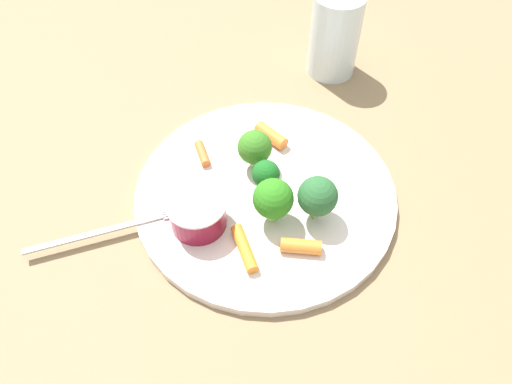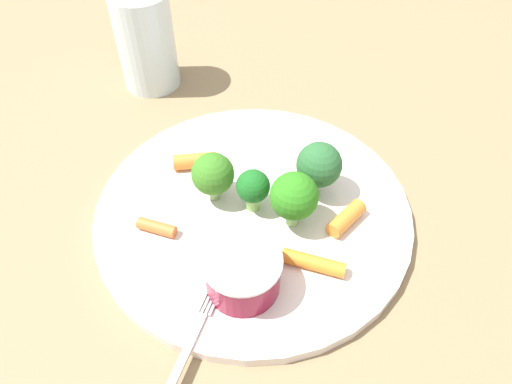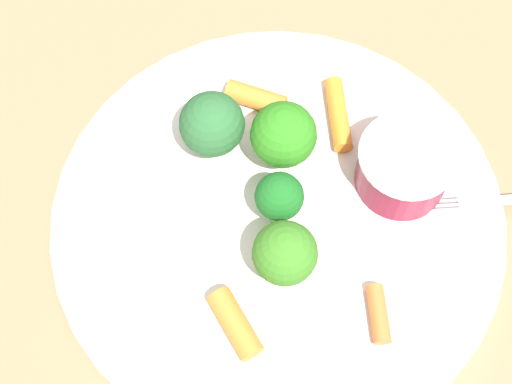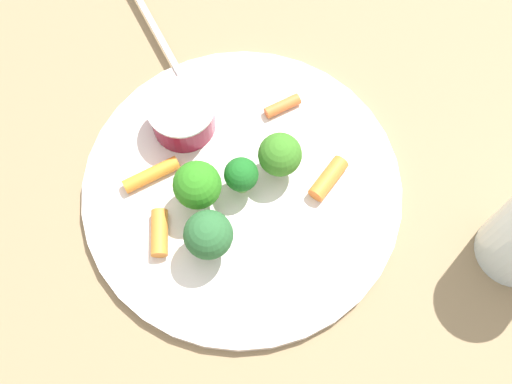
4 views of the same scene
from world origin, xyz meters
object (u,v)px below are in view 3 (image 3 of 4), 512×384
object	(u,v)px
sauce_cup	(404,167)
broccoli_floret_3	(285,254)
broccoli_floret_0	(212,125)
carrot_stick_2	(338,114)
plate	(278,219)
carrot_stick_0	(378,314)
carrot_stick_3	(256,98)
carrot_stick_1	(235,324)
broccoli_floret_1	(271,198)
broccoli_floret_2	(283,135)

from	to	relation	value
sauce_cup	broccoli_floret_3	world-z (taller)	broccoli_floret_3
broccoli_floret_0	carrot_stick_2	xyz separation A→B (m)	(0.06, 0.07, -0.03)
plate	sauce_cup	xyz separation A→B (m)	(0.05, 0.07, 0.03)
carrot_stick_0	carrot_stick_3	distance (m)	0.18
broccoli_floret_0	carrot_stick_3	world-z (taller)	broccoli_floret_0
carrot_stick_1	carrot_stick_3	bearing A→B (deg)	120.88
carrot_stick_3	carrot_stick_2	bearing A→B (deg)	22.89
plate	broccoli_floret_1	xyz separation A→B (m)	(-0.00, -0.00, 0.03)
broccoli_floret_0	broccoli_floret_1	xyz separation A→B (m)	(0.06, -0.02, -0.01)
broccoli_floret_1	broccoli_floret_2	world-z (taller)	broccoli_floret_2
broccoli_floret_3	carrot_stick_3	distance (m)	0.13
carrot_stick_0	carrot_stick_1	size ratio (longest dim) A/B	0.82
broccoli_floret_1	broccoli_floret_2	distance (m)	0.04
plate	carrot_stick_2	distance (m)	0.09
broccoli_floret_0	broccoli_floret_1	world-z (taller)	broccoli_floret_0
carrot_stick_1	carrot_stick_2	xyz separation A→B (m)	(-0.03, 0.17, -0.00)
broccoli_floret_2	carrot_stick_2	xyz separation A→B (m)	(0.01, 0.05, -0.03)
broccoli_floret_3	carrot_stick_1	distance (m)	0.05
broccoli_floret_0	broccoli_floret_3	distance (m)	0.10
plate	carrot_stick_1	world-z (taller)	carrot_stick_1
plate	sauce_cup	distance (m)	0.09
broccoli_floret_1	broccoli_floret_3	size ratio (longest dim) A/B	0.86
broccoli_floret_0	sauce_cup	bearing A→B (deg)	25.18
broccoli_floret_3	carrot_stick_2	xyz separation A→B (m)	(-0.03, 0.12, -0.03)
carrot_stick_2	carrot_stick_3	bearing A→B (deg)	-157.11
sauce_cup	broccoli_floret_3	size ratio (longest dim) A/B	1.23
plate	broccoli_floret_3	bearing A→B (deg)	-50.61
broccoli_floret_2	carrot_stick_0	bearing A→B (deg)	-26.83
broccoli_floret_3	carrot_stick_1	world-z (taller)	broccoli_floret_3
plate	carrot_stick_3	xyz separation A→B (m)	(-0.06, 0.06, 0.01)
sauce_cup	carrot_stick_1	world-z (taller)	sauce_cup
plate	broccoli_floret_0	bearing A→B (deg)	167.01
broccoli_floret_0	broccoli_floret_3	size ratio (longest dim) A/B	1.10
plate	broccoli_floret_1	bearing A→B (deg)	-145.72
broccoli_floret_0	carrot_stick_1	bearing A→B (deg)	-47.45
broccoli_floret_0	carrot_stick_2	distance (m)	0.10
broccoli_floret_2	carrot_stick_3	size ratio (longest dim) A/B	1.37
broccoli_floret_0	broccoli_floret_2	size ratio (longest dim) A/B	0.99
broccoli_floret_0	broccoli_floret_2	xyz separation A→B (m)	(0.04, 0.02, -0.00)
carrot_stick_1	carrot_stick_3	world-z (taller)	same
plate	broccoli_floret_1	world-z (taller)	broccoli_floret_1
carrot_stick_0	carrot_stick_2	xyz separation A→B (m)	(-0.10, 0.11, 0.00)
carrot_stick_2	carrot_stick_3	size ratio (longest dim) A/B	1.29
plate	broccoli_floret_3	size ratio (longest dim) A/B	5.76
broccoli_floret_0	carrot_stick_0	world-z (taller)	broccoli_floret_0
broccoli_floret_1	carrot_stick_3	distance (m)	0.09
broccoli_floret_2	broccoli_floret_3	distance (m)	0.08
sauce_cup	carrot_stick_2	world-z (taller)	sauce_cup
carrot_stick_2	broccoli_floret_0	bearing A→B (deg)	-128.12
broccoli_floret_3	broccoli_floret_0	bearing A→B (deg)	152.97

